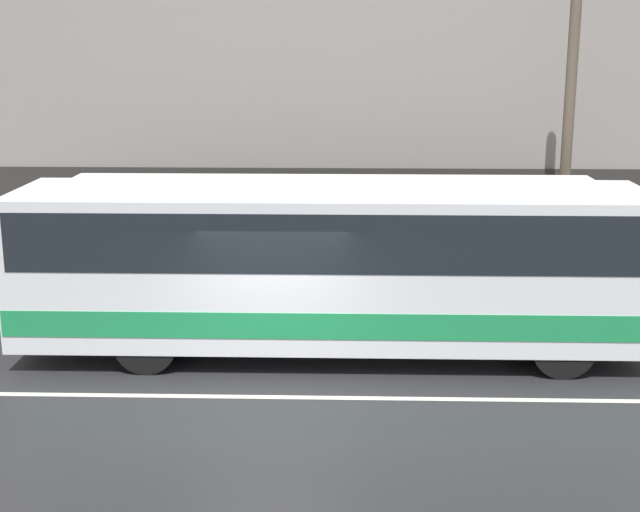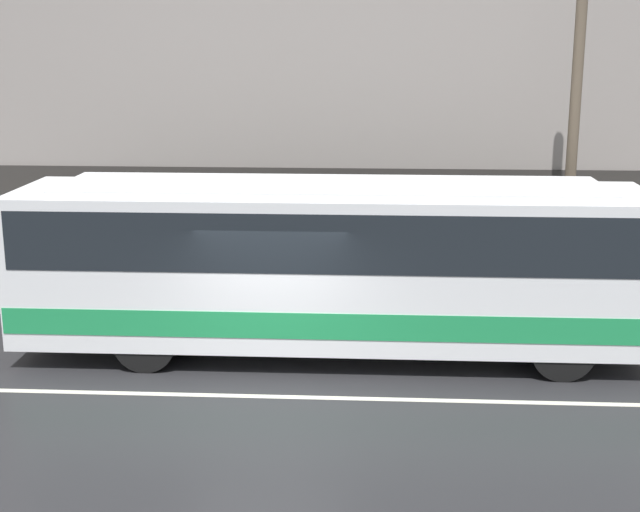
# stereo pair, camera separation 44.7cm
# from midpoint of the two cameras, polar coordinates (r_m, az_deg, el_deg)

# --- Properties ---
(ground_plane) EXTENTS (60.00, 60.00, 0.00)m
(ground_plane) POSITION_cam_midpoint_polar(r_m,az_deg,el_deg) (14.28, -2.56, -8.98)
(ground_plane) COLOR #262628
(sidewalk) EXTENTS (60.00, 2.41, 0.17)m
(sidewalk) POSITION_cam_midpoint_polar(r_m,az_deg,el_deg) (19.15, -0.98, -2.72)
(sidewalk) COLOR #A09E99
(sidewalk) RESTS_ON ground_plane
(building_facade) EXTENTS (60.00, 0.35, 10.95)m
(building_facade) POSITION_cam_midpoint_polar(r_m,az_deg,el_deg) (19.70, -0.74, 13.07)
(building_facade) COLOR gray
(building_facade) RESTS_ON ground_plane
(lane_stripe) EXTENTS (54.00, 0.14, 0.01)m
(lane_stripe) POSITION_cam_midpoint_polar(r_m,az_deg,el_deg) (14.28, -2.56, -8.97)
(lane_stripe) COLOR beige
(lane_stripe) RESTS_ON ground_plane
(transit_bus) EXTENTS (11.00, 2.56, 3.08)m
(transit_bus) POSITION_cam_midpoint_polar(r_m,az_deg,el_deg) (15.69, 1.53, -0.19)
(transit_bus) COLOR white
(transit_bus) RESTS_ON ground_plane
(utility_pole_near) EXTENTS (0.22, 0.22, 6.51)m
(utility_pole_near) POSITION_cam_midpoint_polar(r_m,az_deg,el_deg) (18.45, 16.52, 6.70)
(utility_pole_near) COLOR brown
(utility_pole_near) RESTS_ON sidewalk
(pedestrian_waiting) EXTENTS (0.36, 0.36, 1.65)m
(pedestrian_waiting) POSITION_cam_midpoint_polar(r_m,az_deg,el_deg) (18.81, -3.03, -0.35)
(pedestrian_waiting) COLOR #333338
(pedestrian_waiting) RESTS_ON sidewalk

